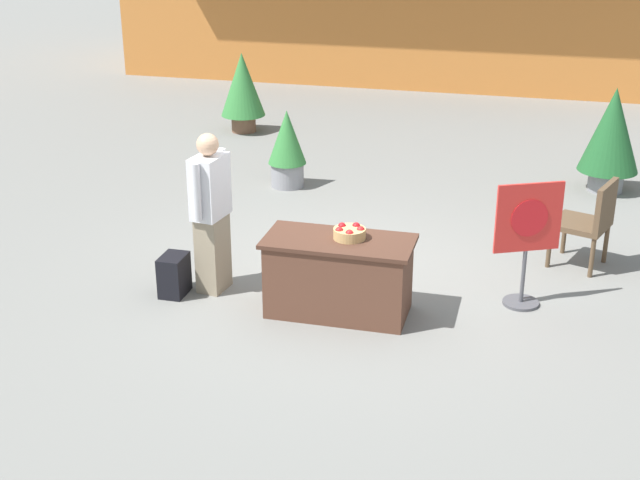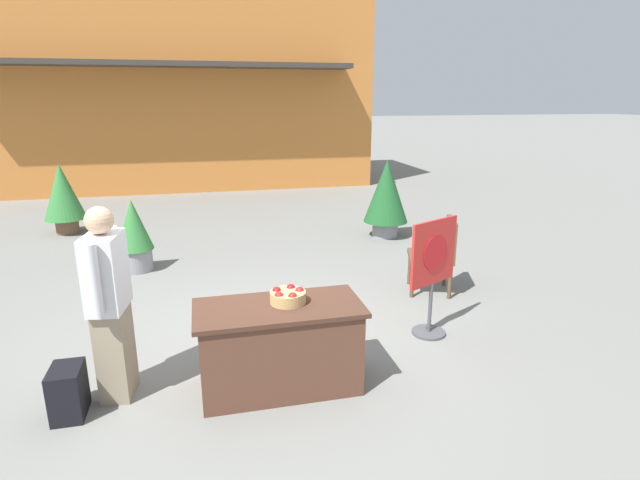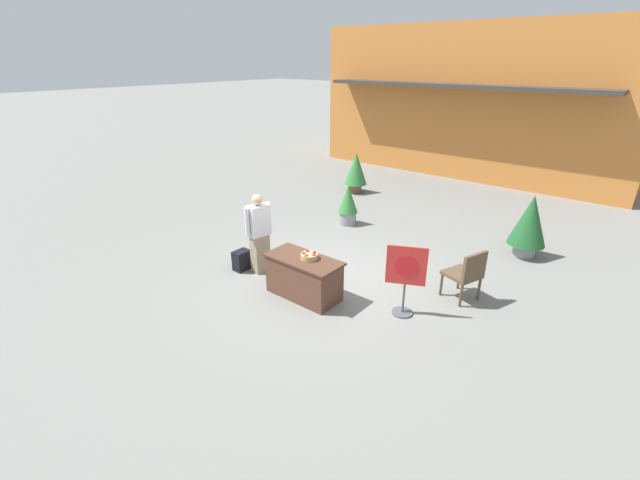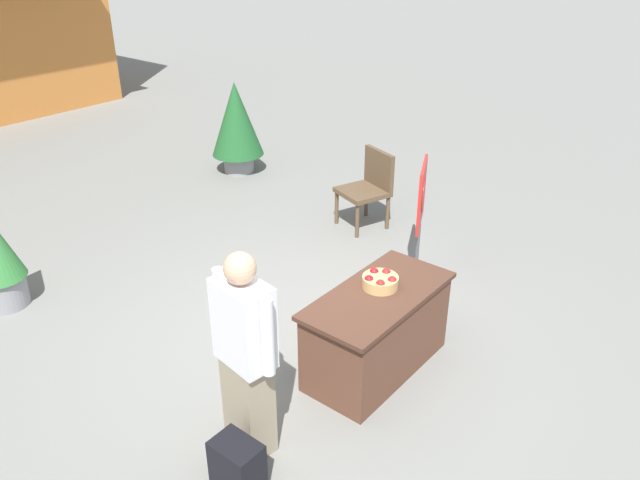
# 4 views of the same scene
# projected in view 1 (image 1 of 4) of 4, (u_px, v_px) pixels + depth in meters

# --- Properties ---
(ground_plane) EXTENTS (120.00, 120.00, 0.00)m
(ground_plane) POSITION_uv_depth(u_px,v_px,m) (351.00, 279.00, 9.43)
(ground_plane) COLOR slate
(display_table) EXTENTS (1.43, 0.69, 0.77)m
(display_table) POSITION_uv_depth(u_px,v_px,m) (339.00, 276.00, 8.57)
(display_table) COLOR brown
(display_table) RESTS_ON ground_plane
(apple_basket) EXTENTS (0.31, 0.31, 0.13)m
(apple_basket) POSITION_uv_depth(u_px,v_px,m) (350.00, 233.00, 8.43)
(apple_basket) COLOR tan
(apple_basket) RESTS_ON display_table
(person_visitor) EXTENTS (0.32, 0.60, 1.66)m
(person_visitor) POSITION_uv_depth(u_px,v_px,m) (211.00, 212.00, 8.89)
(person_visitor) COLOR gray
(person_visitor) RESTS_ON ground_plane
(backpack) EXTENTS (0.24, 0.34, 0.42)m
(backpack) POSITION_uv_depth(u_px,v_px,m) (174.00, 275.00, 9.02)
(backpack) COLOR black
(backpack) RESTS_ON ground_plane
(poster_board) EXTENTS (0.62, 0.36, 1.27)m
(poster_board) POSITION_uv_depth(u_px,v_px,m) (527.00, 238.00, 8.61)
(poster_board) COLOR #4C4C51
(poster_board) RESTS_ON ground_plane
(patio_chair) EXTENTS (0.70, 0.70, 0.98)m
(patio_chair) POSITION_uv_depth(u_px,v_px,m) (590.00, 219.00, 9.52)
(patio_chair) COLOR brown
(patio_chair) RESTS_ON ground_plane
(potted_plant_far_left) EXTENTS (0.73, 0.73, 1.31)m
(potted_plant_far_left) POSITION_uv_depth(u_px,v_px,m) (242.00, 87.00, 14.55)
(potted_plant_far_left) COLOR brown
(potted_plant_far_left) RESTS_ON ground_plane
(potted_plant_near_left) EXTENTS (0.80, 0.80, 1.41)m
(potted_plant_near_left) POSITION_uv_depth(u_px,v_px,m) (612.00, 134.00, 11.76)
(potted_plant_near_left) COLOR gray
(potted_plant_near_left) RESTS_ON ground_plane
(potted_plant_far_right) EXTENTS (0.52, 0.52, 1.06)m
(potted_plant_far_right) POSITION_uv_depth(u_px,v_px,m) (287.00, 146.00, 12.03)
(potted_plant_far_right) COLOR gray
(potted_plant_far_right) RESTS_ON ground_plane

